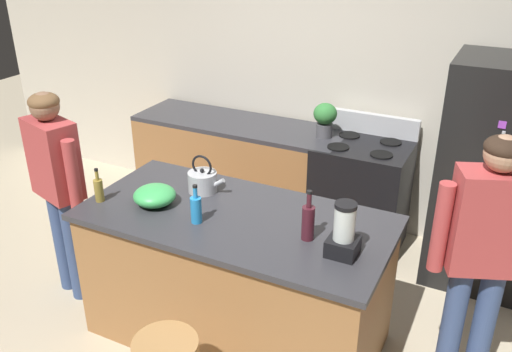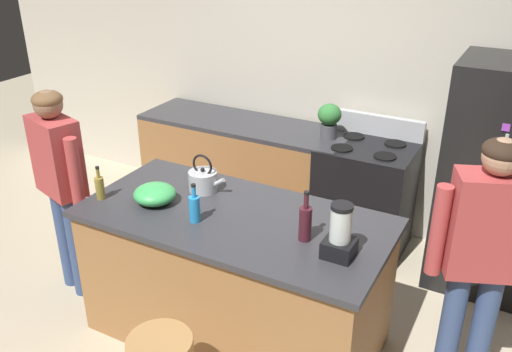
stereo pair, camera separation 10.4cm
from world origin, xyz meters
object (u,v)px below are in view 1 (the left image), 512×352
Objects in this scene: person_by_sink_right at (484,247)px; blender_appliance at (344,233)px; potted_plant at (325,118)px; tea_kettle at (203,181)px; bottle_vinegar at (99,189)px; kitchen_island at (236,277)px; stove_range at (360,195)px; bottle_wine at (308,221)px; refrigerator at (501,178)px; mixing_bowl at (155,195)px; person_by_island_left at (57,178)px; bottle_soda at (196,209)px.

blender_appliance is (-0.71, -0.32, 0.07)m from person_by_sink_right.
tea_kettle is (-0.39, -1.35, -0.09)m from potted_plant.
person_by_sink_right reaches higher than bottle_vinegar.
stove_range is at bearing 75.24° from kitchen_island.
kitchen_island is 0.98m from blender_appliance.
person_by_sink_right is 5.61× the size of potted_plant.
person_by_sink_right is 5.22× the size of blender_appliance.
person_by_sink_right is at bearing 15.36° from bottle_wine.
kitchen_island is at bearing -134.36° from refrigerator.
mixing_bowl is at bearing 19.77° from bottle_vinegar.
refrigerator reaches higher than kitchen_island.
bottle_soda is (1.21, -0.05, 0.07)m from person_by_island_left.
potted_plant is 1.09× the size of tea_kettle.
person_by_island_left is 2.13m from blender_appliance.
bottle_soda is 0.70m from bottle_wine.
refrigerator is 1.78m from blender_appliance.
kitchen_island is at bearing 45.65° from bottle_soda.
refrigerator is at bearing 36.12° from bottle_vinegar.
refrigerator is 5.54× the size of blender_appliance.
bottle_wine reaches higher than kitchen_island.
refrigerator reaches higher than person_by_sink_right.
person_by_island_left reaches higher than tea_kettle.
mixing_bowl is at bearing -169.65° from kitchen_island.
refrigerator is at bearing -1.32° from stove_range.
stove_range is 1.77m from person_by_sink_right.
refrigerator reaches higher than mixing_bowl.
bottle_wine is (-0.94, -0.26, 0.05)m from person_by_sink_right.
person_by_island_left is at bearing -174.60° from kitchen_island.
refrigerator is 5.96× the size of potted_plant.
blender_appliance is (0.75, -0.12, 0.61)m from kitchen_island.
mixing_bowl is (-0.58, -1.65, -0.11)m from potted_plant.
kitchen_island is 7.78× the size of bottle_soda.
person_by_sink_right is at bearing 6.79° from person_by_island_left.
kitchen_island is 1.47m from person_by_island_left.
stove_range is 3.61× the size of bottle_wine.
refrigerator reaches higher than bottle_vinegar.
person_by_island_left is (-2.85, -1.63, 0.09)m from refrigerator.
bottle_wine is at bearing -73.24° from potted_plant.
bottle_vinegar is 0.69m from tea_kettle.
bottle_wine reaches higher than bottle_soda.
kitchen_island is 1.75× the size of stove_range.
blender_appliance reaches higher than potted_plant.
bottle_soda is 0.43m from tea_kettle.
person_by_sink_right is 1.68m from bottle_soda.
kitchen_island is 1.68m from potted_plant.
bottle_soda is (-0.58, -1.70, 0.56)m from stove_range.
stove_range is at bearing 178.68° from refrigerator.
tea_kettle is (1.02, 0.33, 0.06)m from person_by_island_left.
person_by_island_left reaches higher than bottle_wine.
tea_kettle is at bearing 116.18° from bottle_soda.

